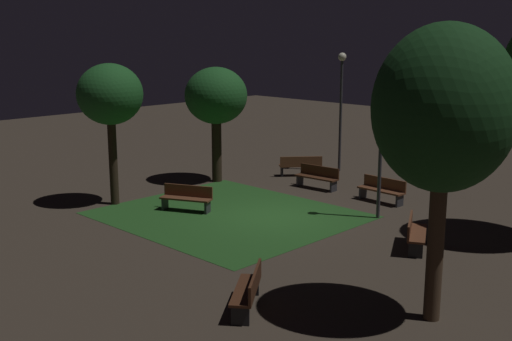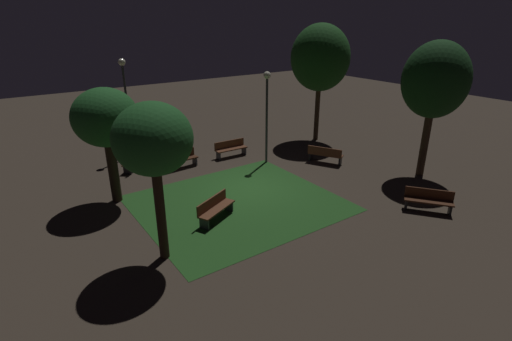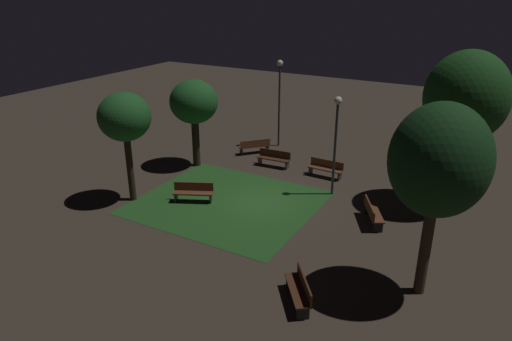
# 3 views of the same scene
# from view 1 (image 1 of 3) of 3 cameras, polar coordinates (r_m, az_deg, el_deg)

# --- Properties ---
(ground_plane) EXTENTS (60.00, 60.00, 0.00)m
(ground_plane) POSITION_cam_1_polar(r_m,az_deg,el_deg) (21.29, 1.53, -4.20)
(ground_plane) COLOR #3D3328
(grass_lawn) EXTENTS (7.80, 6.95, 0.01)m
(grass_lawn) POSITION_cam_1_polar(r_m,az_deg,el_deg) (21.56, -2.49, -3.98)
(grass_lawn) COLOR #23511E
(grass_lawn) RESTS_ON ground
(bench_front_left) EXTENTS (1.82, 0.54, 0.88)m
(bench_front_left) POSITION_cam_1_polar(r_m,az_deg,el_deg) (23.51, 11.22, -1.64)
(bench_front_left) COLOR brown
(bench_front_left) RESTS_ON ground
(bench_corner) EXTENTS (1.83, 0.61, 0.88)m
(bench_corner) POSITION_cam_1_polar(r_m,az_deg,el_deg) (25.21, 5.52, -0.52)
(bench_corner) COLOR #422314
(bench_corner) RESTS_ON ground
(bench_front_right) EXTENTS (1.55, 1.67, 0.88)m
(bench_front_right) POSITION_cam_1_polar(r_m,az_deg,el_deg) (27.30, 4.01, 0.48)
(bench_front_right) COLOR brown
(bench_front_right) RESTS_ON ground
(bench_path_side) EXTENTS (1.83, 1.21, 0.88)m
(bench_path_side) POSITION_cam_1_polar(r_m,az_deg,el_deg) (22.06, -6.21, -2.39)
(bench_path_side) COLOR brown
(bench_path_side) RESTS_ON ground
(bench_back_row) EXTENTS (1.46, 1.73, 0.88)m
(bench_back_row) POSITION_cam_1_polar(r_m,az_deg,el_deg) (14.30, -0.62, -10.55)
(bench_back_row) COLOR #422314
(bench_back_row) RESTS_ON ground
(bench_near_trees) EXTENTS (1.27, 1.81, 0.88)m
(bench_near_trees) POSITION_cam_1_polar(r_m,az_deg,el_deg) (18.71, 13.99, -5.36)
(bench_near_trees) COLOR brown
(bench_near_trees) RESTS_ON ground
(tree_back_left) EXTENTS (2.52, 2.52, 4.69)m
(tree_back_left) POSITION_cam_1_polar(r_m,az_deg,el_deg) (25.87, -3.60, 6.56)
(tree_back_left) COLOR #2D2116
(tree_back_left) RESTS_ON ground
(tree_tall_center) EXTENTS (2.29, 2.29, 5.00)m
(tree_tall_center) POSITION_cam_1_polar(r_m,az_deg,el_deg) (22.78, -12.92, 6.52)
(tree_tall_center) COLOR #2D2116
(tree_tall_center) RESTS_ON ground
(tree_near_wall) EXTENTS (2.91, 2.91, 6.24)m
(tree_near_wall) POSITION_cam_1_polar(r_m,az_deg,el_deg) (13.35, 16.45, 5.18)
(tree_near_wall) COLOR #423021
(tree_near_wall) RESTS_ON ground
(lamp_post_plaza_east) EXTENTS (0.36, 0.36, 4.69)m
(lamp_post_plaza_east) POSITION_cam_1_polar(r_m,az_deg,el_deg) (20.92, 11.17, 4.17)
(lamp_post_plaza_east) COLOR #333338
(lamp_post_plaza_east) RESTS_ON ground
(lamp_post_plaza_west) EXTENTS (0.36, 0.36, 5.19)m
(lamp_post_plaza_west) POSITION_cam_1_polar(r_m,az_deg,el_deg) (28.08, 7.62, 6.88)
(lamp_post_plaza_west) COLOR #333338
(lamp_post_plaza_west) RESTS_ON ground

